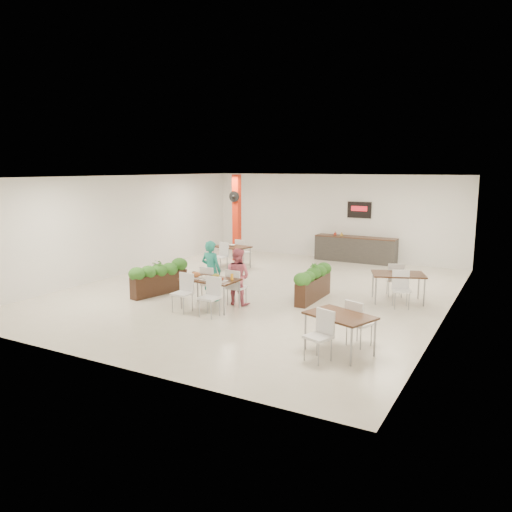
{
  "coord_description": "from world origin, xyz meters",
  "views": [
    {
      "loc": [
        6.52,
        -12.08,
        3.45
      ],
      "look_at": [
        0.17,
        -0.5,
        1.1
      ],
      "focal_mm": 35.0,
      "sensor_mm": 36.0,
      "label": 1
    }
  ],
  "objects_px": {
    "diner_woman": "(237,276)",
    "red_column": "(237,217)",
    "side_table_a": "(232,249)",
    "planter_right": "(313,282)",
    "diner_man": "(211,271)",
    "service_counter": "(355,249)",
    "planter_left": "(159,276)",
    "main_table": "(210,283)",
    "side_table_b": "(398,278)",
    "side_table_c": "(340,321)"
  },
  "relations": [
    {
      "from": "red_column",
      "to": "diner_woman",
      "type": "bearing_deg",
      "value": -58.95
    },
    {
      "from": "planter_left",
      "to": "side_table_b",
      "type": "distance_m",
      "value": 6.4
    },
    {
      "from": "diner_man",
      "to": "planter_right",
      "type": "height_order",
      "value": "diner_man"
    },
    {
      "from": "side_table_a",
      "to": "side_table_c",
      "type": "xyz_separation_m",
      "value": [
        6.06,
        -6.04,
        -0.0
      ]
    },
    {
      "from": "diner_woman",
      "to": "planter_right",
      "type": "distance_m",
      "value": 2.03
    },
    {
      "from": "service_counter",
      "to": "main_table",
      "type": "xyz_separation_m",
      "value": [
        -1.24,
        -7.77,
        0.14
      ]
    },
    {
      "from": "diner_woman",
      "to": "side_table_a",
      "type": "height_order",
      "value": "diner_woman"
    },
    {
      "from": "red_column",
      "to": "diner_man",
      "type": "bearing_deg",
      "value": -65.78
    },
    {
      "from": "service_counter",
      "to": "diner_man",
      "type": "distance_m",
      "value": 7.31
    },
    {
      "from": "diner_man",
      "to": "side_table_c",
      "type": "height_order",
      "value": "diner_man"
    },
    {
      "from": "side_table_a",
      "to": "diner_woman",
      "type": "bearing_deg",
      "value": -46.71
    },
    {
      "from": "side_table_a",
      "to": "planter_right",
      "type": "bearing_deg",
      "value": -22.95
    },
    {
      "from": "diner_man",
      "to": "side_table_a",
      "type": "distance_m",
      "value": 4.42
    },
    {
      "from": "diner_man",
      "to": "planter_right",
      "type": "distance_m",
      "value": 2.7
    },
    {
      "from": "main_table",
      "to": "planter_left",
      "type": "xyz_separation_m",
      "value": [
        -2.0,
        0.5,
        -0.13
      ]
    },
    {
      "from": "planter_left",
      "to": "red_column",
      "type": "bearing_deg",
      "value": 97.89
    },
    {
      "from": "side_table_b",
      "to": "side_table_c",
      "type": "xyz_separation_m",
      "value": [
        -0.1,
        -4.22,
        -0.01
      ]
    },
    {
      "from": "planter_right",
      "to": "side_table_b",
      "type": "xyz_separation_m",
      "value": [
        1.99,
        0.9,
        0.14
      ]
    },
    {
      "from": "planter_right",
      "to": "main_table",
      "type": "bearing_deg",
      "value": -134.94
    },
    {
      "from": "diner_man",
      "to": "planter_left",
      "type": "distance_m",
      "value": 1.65
    },
    {
      "from": "diner_woman",
      "to": "red_column",
      "type": "bearing_deg",
      "value": -57.57
    },
    {
      "from": "red_column",
      "to": "side_table_b",
      "type": "relative_size",
      "value": 1.92
    },
    {
      "from": "red_column",
      "to": "diner_man",
      "type": "xyz_separation_m",
      "value": [
        2.36,
        -5.25,
        -0.85
      ]
    },
    {
      "from": "diner_woman",
      "to": "side_table_c",
      "type": "distance_m",
      "value": 3.98
    },
    {
      "from": "diner_man",
      "to": "side_table_b",
      "type": "xyz_separation_m",
      "value": [
        4.33,
        2.2,
        -0.16
      ]
    },
    {
      "from": "planter_right",
      "to": "side_table_b",
      "type": "relative_size",
      "value": 1.13
    },
    {
      "from": "diner_woman",
      "to": "planter_left",
      "type": "bearing_deg",
      "value": 5.04
    },
    {
      "from": "red_column",
      "to": "planter_left",
      "type": "xyz_separation_m",
      "value": [
        0.75,
        -5.41,
        -1.14
      ]
    },
    {
      "from": "diner_woman",
      "to": "side_table_c",
      "type": "xyz_separation_m",
      "value": [
        3.43,
        -2.02,
        -0.1
      ]
    },
    {
      "from": "diner_man",
      "to": "planter_right",
      "type": "relative_size",
      "value": 0.84
    },
    {
      "from": "side_table_a",
      "to": "side_table_c",
      "type": "distance_m",
      "value": 8.55
    },
    {
      "from": "planter_left",
      "to": "side_table_c",
      "type": "xyz_separation_m",
      "value": [
        5.85,
        -1.87,
        0.12
      ]
    },
    {
      "from": "planter_left",
      "to": "planter_right",
      "type": "bearing_deg",
      "value": 20.22
    },
    {
      "from": "service_counter",
      "to": "diner_woman",
      "type": "distance_m",
      "value": 7.17
    },
    {
      "from": "service_counter",
      "to": "side_table_b",
      "type": "height_order",
      "value": "service_counter"
    },
    {
      "from": "service_counter",
      "to": "diner_man",
      "type": "relative_size",
      "value": 1.89
    },
    {
      "from": "diner_woman",
      "to": "planter_right",
      "type": "relative_size",
      "value": 0.77
    },
    {
      "from": "planter_left",
      "to": "planter_right",
      "type": "distance_m",
      "value": 4.22
    },
    {
      "from": "planter_left",
      "to": "side_table_b",
      "type": "height_order",
      "value": "planter_left"
    },
    {
      "from": "planter_right",
      "to": "diner_man",
      "type": "bearing_deg",
      "value": -150.92
    },
    {
      "from": "planter_right",
      "to": "side_table_a",
      "type": "relative_size",
      "value": 1.13
    },
    {
      "from": "main_table",
      "to": "diner_man",
      "type": "relative_size",
      "value": 1.04
    },
    {
      "from": "diner_woman",
      "to": "side_table_a",
      "type": "xyz_separation_m",
      "value": [
        -2.62,
        4.02,
        -0.09
      ]
    },
    {
      "from": "main_table",
      "to": "side_table_a",
      "type": "bearing_deg",
      "value": 115.33
    },
    {
      "from": "diner_man",
      "to": "main_table",
      "type": "bearing_deg",
      "value": 122.18
    },
    {
      "from": "diner_woman",
      "to": "side_table_a",
      "type": "relative_size",
      "value": 0.87
    },
    {
      "from": "planter_right",
      "to": "side_table_b",
      "type": "distance_m",
      "value": 2.19
    },
    {
      "from": "diner_man",
      "to": "diner_woman",
      "type": "relative_size",
      "value": 1.1
    },
    {
      "from": "red_column",
      "to": "side_table_b",
      "type": "distance_m",
      "value": 7.43
    },
    {
      "from": "main_table",
      "to": "diner_man",
      "type": "xyz_separation_m",
      "value": [
        -0.39,
        0.65,
        0.16
      ]
    }
  ]
}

